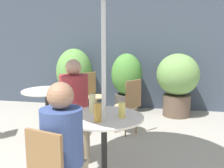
# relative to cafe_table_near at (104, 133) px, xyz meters

# --- Properties ---
(storefront_wall) EXTENTS (10.00, 0.06, 3.00)m
(storefront_wall) POSITION_rel_cafe_table_near_xyz_m (-0.15, 3.14, 0.94)
(storefront_wall) COLOR #3D4756
(storefront_wall) RESTS_ON ground_plane
(cafe_table_near) EXTENTS (0.78, 0.78, 0.74)m
(cafe_table_near) POSITION_rel_cafe_table_near_xyz_m (0.00, 0.00, 0.00)
(cafe_table_near) COLOR black
(cafe_table_near) RESTS_ON ground_plane
(cafe_table_far) EXTENTS (0.72, 0.72, 0.74)m
(cafe_table_far) POSITION_rel_cafe_table_near_xyz_m (-1.11, 1.09, -0.02)
(cafe_table_far) COLOR black
(cafe_table_far) RESTS_ON ground_plane
(bistro_chair_0) EXTENTS (0.41, 0.41, 0.87)m
(bistro_chair_0) POSITION_rel_cafe_table_near_xyz_m (-0.56, 0.56, -0.04)
(bistro_chair_0) COLOR tan
(bistro_chair_0) RESTS_ON ground_plane
(bistro_chair_2) EXTENTS (0.41, 0.40, 0.87)m
(bistro_chair_2) POSITION_rel_cafe_table_near_xyz_m (-0.72, 2.16, -0.04)
(bistro_chair_2) COLOR tan
(bistro_chair_2) RESTS_ON ground_plane
(bistro_chair_3) EXTENTS (0.41, 0.41, 0.87)m
(bistro_chair_3) POSITION_rel_cafe_table_near_xyz_m (0.06, 1.48, -0.04)
(bistro_chair_3) COLOR tan
(bistro_chair_3) RESTS_ON ground_plane
(seated_person_0) EXTENTS (0.43, 0.43, 1.25)m
(seated_person_0) POSITION_rel_cafe_table_near_xyz_m (-0.46, 0.47, 0.18)
(seated_person_0) COLOR gray
(seated_person_0) RESTS_ON ground_plane
(seated_person_1) EXTENTS (0.34, 0.36, 1.18)m
(seated_person_1) POSITION_rel_cafe_table_near_xyz_m (-0.17, -0.63, 0.14)
(seated_person_1) COLOR gray
(seated_person_1) RESTS_ON ground_plane
(beer_glass_0) EXTENTS (0.07, 0.07, 0.17)m
(beer_glass_0) POSITION_rel_cafe_table_near_xyz_m (-0.02, -0.18, 0.27)
(beer_glass_0) COLOR #B28433
(beer_glass_0) RESTS_ON cafe_table_near
(beer_glass_1) EXTENTS (0.07, 0.07, 0.15)m
(beer_glass_1) POSITION_rel_cafe_table_near_xyz_m (0.18, -0.02, 0.25)
(beer_glass_1) COLOR #DBC65B
(beer_glass_1) RESTS_ON cafe_table_near
(beer_glass_2) EXTENTS (0.07, 0.07, 0.19)m
(beer_glass_2) POSITION_rel_cafe_table_near_xyz_m (-0.15, 0.11, 0.27)
(beer_glass_2) COLOR beige
(beer_glass_2) RESTS_ON cafe_table_near
(potted_plant_0) EXTENTS (0.75, 0.75, 1.28)m
(potted_plant_0) POSITION_rel_cafe_table_near_xyz_m (-1.29, 2.80, 0.18)
(potted_plant_0) COLOR brown
(potted_plant_0) RESTS_ON ground_plane
(potted_plant_1) EXTENTS (0.62, 0.62, 1.19)m
(potted_plant_1) POSITION_rel_cafe_table_near_xyz_m (-0.18, 2.80, 0.09)
(potted_plant_1) COLOR #47423D
(potted_plant_1) RESTS_ON ground_plane
(potted_plant_2) EXTENTS (0.80, 0.80, 1.21)m
(potted_plant_2) POSITION_rel_cafe_table_near_xyz_m (0.82, 2.67, 0.14)
(potted_plant_2) COLOR brown
(potted_plant_2) RESTS_ON ground_plane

